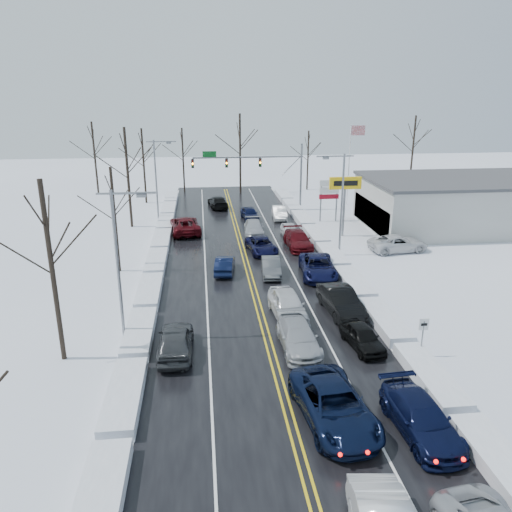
{
  "coord_description": "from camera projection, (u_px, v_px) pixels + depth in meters",
  "views": [
    {
      "loc": [
        -3.64,
        -31.4,
        14.2
      ],
      "look_at": [
        0.22,
        3.17,
        2.5
      ],
      "focal_mm": 35.0,
      "sensor_mm": 36.0,
      "label": 1
    }
  ],
  "objects": [
    {
      "name": "ground",
      "position": [
        258.0,
        305.0,
        34.49
      ],
      "size": [
        160.0,
        160.0,
        0.0
      ],
      "primitive_type": "plane",
      "color": "white",
      "rests_on": "ground"
    },
    {
      "name": "road_surface",
      "position": [
        255.0,
        294.0,
        36.37
      ],
      "size": [
        14.0,
        84.0,
        0.01
      ],
      "primitive_type": "cube",
      "color": "black",
      "rests_on": "ground"
    },
    {
      "name": "snow_bank_left",
      "position": [
        149.0,
        298.0,
        35.57
      ],
      "size": [
        1.61,
        72.0,
        0.66
      ],
      "primitive_type": "cube",
      "color": "silver",
      "rests_on": "ground"
    },
    {
      "name": "snow_bank_right",
      "position": [
        356.0,
        289.0,
        37.18
      ],
      "size": [
        1.61,
        72.0,
        0.66
      ],
      "primitive_type": "cube",
      "color": "silver",
      "rests_on": "ground"
    },
    {
      "name": "traffic_signal_mast",
      "position": [
        260.0,
        166.0,
        59.48
      ],
      "size": [
        13.28,
        0.39,
        8.0
      ],
      "color": "slate",
      "rests_on": "ground"
    },
    {
      "name": "tires_plus_sign",
      "position": [
        345.0,
        187.0,
        49.07
      ],
      "size": [
        3.2,
        0.34,
        6.0
      ],
      "color": "slate",
      "rests_on": "ground"
    },
    {
      "name": "used_vehicles_sign",
      "position": [
        329.0,
        192.0,
        55.26
      ],
      "size": [
        2.2,
        0.22,
        4.65
      ],
      "color": "slate",
      "rests_on": "ground"
    },
    {
      "name": "speed_limit_sign",
      "position": [
        423.0,
        330.0,
        27.3
      ],
      "size": [
        0.55,
        0.09,
        2.35
      ],
      "color": "slate",
      "rests_on": "ground"
    },
    {
      "name": "flagpole",
      "position": [
        351.0,
        158.0,
        62.46
      ],
      "size": [
        1.87,
        1.2,
        10.0
      ],
      "color": "silver",
      "rests_on": "ground"
    },
    {
      "name": "dealership_building",
      "position": [
        462.0,
        203.0,
        53.13
      ],
      "size": [
        20.4,
        12.4,
        5.3
      ],
      "color": "#B1B2AC",
      "rests_on": "ground"
    },
    {
      "name": "streetlight_ne",
      "position": [
        340.0,
        197.0,
        43.09
      ],
      "size": [
        3.2,
        0.25,
        9.0
      ],
      "color": "slate",
      "rests_on": "ground"
    },
    {
      "name": "streetlight_sw",
      "position": [
        120.0,
        254.0,
        28.16
      ],
      "size": [
        3.2,
        0.25,
        9.0
      ],
      "color": "slate",
      "rests_on": "ground"
    },
    {
      "name": "streetlight_nw",
      "position": [
        158.0,
        174.0,
        54.53
      ],
      "size": [
        3.2,
        0.25,
        9.0
      ],
      "color": "slate",
      "rests_on": "ground"
    },
    {
      "name": "tree_left_b",
      "position": [
        48.0,
        238.0,
        25.4
      ],
      "size": [
        4.0,
        4.0,
        10.0
      ],
      "color": "#2D231C",
      "rests_on": "ground"
    },
    {
      "name": "tree_left_c",
      "position": [
        113.0,
        200.0,
        39.03
      ],
      "size": [
        3.4,
        3.4,
        8.5
      ],
      "color": "#2D231C",
      "rests_on": "ground"
    },
    {
      "name": "tree_left_d",
      "position": [
        127.0,
        158.0,
        51.7
      ],
      "size": [
        4.2,
        4.2,
        10.5
      ],
      "color": "#2D231C",
      "rests_on": "ground"
    },
    {
      "name": "tree_left_e",
      "position": [
        143.0,
        151.0,
        63.27
      ],
      "size": [
        3.8,
        3.8,
        9.5
      ],
      "color": "#2D231C",
      "rests_on": "ground"
    },
    {
      "name": "tree_far_a",
      "position": [
        94.0,
        144.0,
        68.05
      ],
      "size": [
        4.0,
        4.0,
        10.0
      ],
      "color": "#2D231C",
      "rests_on": "ground"
    },
    {
      "name": "tree_far_b",
      "position": [
        183.0,
        148.0,
        70.48
      ],
      "size": [
        3.6,
        3.6,
        9.0
      ],
      "color": "#2D231C",
      "rests_on": "ground"
    },
    {
      "name": "tree_far_c",
      "position": [
        240.0,
        138.0,
        68.99
      ],
      "size": [
        4.4,
        4.4,
        11.0
      ],
      "color": "#2D231C",
      "rests_on": "ground"
    },
    {
      "name": "tree_far_d",
      "position": [
        308.0,
        149.0,
        72.01
      ],
      "size": [
        3.4,
        3.4,
        8.5
      ],
      "color": "#2D231C",
      "rests_on": "ground"
    },
    {
      "name": "tree_far_e",
      "position": [
        414.0,
        137.0,
        73.73
      ],
      "size": [
        4.2,
        4.2,
        10.5
      ],
      "color": "#2D231C",
      "rests_on": "ground"
    },
    {
      "name": "queued_car_2",
      "position": [
        333.0,
        421.0,
        22.44
      ],
      "size": [
        3.44,
        6.32,
        1.68
      ],
      "primitive_type": "imported",
      "rotation": [
        0.0,
        0.0,
        0.11
      ],
      "color": "black",
      "rests_on": "ground"
    },
    {
      "name": "queued_car_3",
      "position": [
        298.0,
        348.0,
        28.71
      ],
      "size": [
        2.1,
        5.07,
        1.47
      ],
      "primitive_type": "imported",
      "rotation": [
        0.0,
        0.0,
        0.01
      ],
      "color": "#AAACB2",
      "rests_on": "ground"
    },
    {
      "name": "queued_car_4",
      "position": [
        287.0,
        316.0,
        32.76
      ],
      "size": [
        2.31,
        5.06,
        1.68
      ],
      "primitive_type": "imported",
      "rotation": [
        0.0,
        0.0,
        0.06
      ],
      "color": "silver",
      "rests_on": "ground"
    },
    {
      "name": "queued_car_5",
      "position": [
        271.0,
        275.0,
        40.08
      ],
      "size": [
        1.74,
        4.2,
        1.35
      ],
      "primitive_type": "imported",
      "rotation": [
        0.0,
        0.0,
        -0.08
      ],
      "color": "#474A4C",
      "rests_on": "ground"
    },
    {
      "name": "queued_car_6",
      "position": [
        261.0,
        252.0,
        45.52
      ],
      "size": [
        2.84,
        5.1,
        1.35
      ],
      "primitive_type": "imported",
      "rotation": [
        0.0,
        0.0,
        0.13
      ],
      "color": "black",
      "rests_on": "ground"
    },
    {
      "name": "queued_car_7",
      "position": [
        254.0,
        234.0,
        51.17
      ],
      "size": [
        2.28,
        4.94,
        1.4
      ],
      "primitive_type": "imported",
      "rotation": [
        0.0,
        0.0,
        -0.07
      ],
      "color": "#ABADB3",
      "rests_on": "ground"
    },
    {
      "name": "queued_car_8",
      "position": [
        250.0,
        219.0,
        56.97
      ],
      "size": [
        2.07,
        4.28,
        1.41
      ],
      "primitive_type": "imported",
      "rotation": [
        0.0,
        0.0,
        0.1
      ],
      "color": "black",
      "rests_on": "ground"
    },
    {
      "name": "queued_car_11",
      "position": [
        419.0,
        433.0,
        21.68
      ],
      "size": [
        2.49,
        5.35,
        1.51
      ],
      "primitive_type": "imported",
      "rotation": [
        0.0,
        0.0,
        0.07
      ],
      "color": "black",
      "rests_on": "ground"
    },
    {
      "name": "queued_car_12",
      "position": [
        362.0,
        347.0,
        28.86
      ],
      "size": [
        2.08,
        4.08,
        1.33
      ],
      "primitive_type": "imported",
      "rotation": [
        0.0,
        0.0,
        0.13
      ],
      "color": "black",
      "rests_on": "ground"
    },
    {
      "name": "queued_car_13",
      "position": [
        340.0,
        313.0,
        33.22
      ],
      "size": [
        2.23,
        5.29,
        1.7
      ],
      "primitive_type": "imported",
      "rotation": [
        0.0,
        0.0,
        0.08
      ],
      "color": "black",
      "rests_on": "ground"
    },
    {
      "name": "queued_car_14",
      "position": [
        317.0,
        276.0,
        39.81
      ],
      "size": [
        3.17,
        5.93,
        1.58
      ],
      "primitive_type": "imported",
      "rotation": [
        0.0,
        0.0,
        -0.1
      ],
      "color": "black",
      "rests_on": "ground"
    },
    {
      "name": "queued_car_15",
      "position": [
        298.0,
        248.0,
        46.89
      ],
      "size": [
        2.27,
        5.33,
        1.53
      ],
      "primitive_type": "imported",
      "rotation": [
        0.0,
        0.0,
        0.02
      ],
      "color": "#4D0A0F",
      "rests_on": "ground"
    },
    {
      "name": "queued_car_16",
      "position": [
        290.0,
        237.0,
        50.17
      ],
      "size": [
        1.67,
        4.04,
        1.37
      ],
      "primitive_type": "imported",
      "rotation": [
        0.0,
        0.0,
        -0.01
      ],
      "color": "silver",
      "rests_on": "ground"
    },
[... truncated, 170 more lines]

